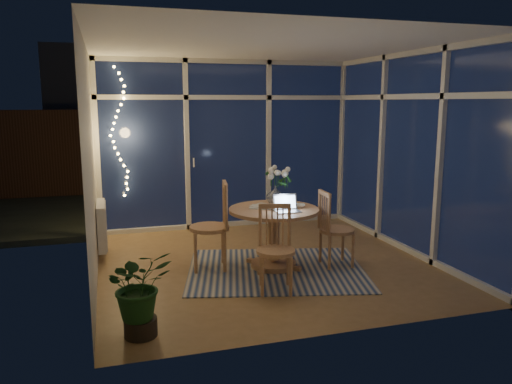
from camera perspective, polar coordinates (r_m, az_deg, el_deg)
floor at (r=6.24m, az=1.22°, el=-8.07°), size 4.00×4.00×0.00m
ceiling at (r=5.95m, az=1.32°, el=16.42°), size 4.00×4.00×0.00m
wall_back at (r=7.87m, az=-3.25°, el=5.44°), size 4.00×0.04×2.60m
wall_front at (r=4.12m, az=9.88°, el=0.85°), size 4.00×0.04×2.60m
wall_left at (r=5.67m, az=-18.36°, el=3.04°), size 0.04×4.00×2.60m
wall_right at (r=6.84m, az=17.46°, el=4.25°), size 0.04×4.00×2.60m
window_wall_back at (r=7.84m, az=-3.18°, el=5.41°), size 4.00×0.10×2.60m
window_wall_right at (r=6.82m, az=17.18°, el=4.24°), size 0.10×4.00×2.60m
radiator at (r=6.72m, az=-17.23°, el=-3.65°), size 0.10×0.70×0.58m
fairy_lights at (r=7.52m, az=-15.44°, el=6.58°), size 0.24×0.10×1.85m
garden_patio at (r=11.07m, az=-4.29°, el=-0.27°), size 12.00×6.00×0.10m
garden_fence at (r=11.33m, az=-7.39°, el=4.82°), size 11.00×0.08×1.80m
neighbour_roof at (r=14.29m, az=-8.31°, el=11.14°), size 7.00×3.00×2.20m
garden_shrubs at (r=9.21m, az=-10.08°, el=0.68°), size 0.90×0.90×0.90m
rug at (r=5.98m, az=2.32°, el=-8.84°), size 2.39×2.09×0.01m
dining_table at (r=5.96m, az=2.03°, el=-5.30°), size 1.29×1.29×0.73m
chair_left at (r=5.89m, az=-5.36°, el=-3.84°), size 0.57×0.57×1.06m
chair_right at (r=6.06m, az=9.24°, el=-4.11°), size 0.46×0.46×0.94m
chair_front at (r=5.20m, az=2.28°, el=-6.53°), size 0.52×0.52×0.92m
laptop at (r=5.68m, az=3.66°, el=-1.27°), size 0.29×0.26×0.21m
flower_vase at (r=6.09m, az=2.23°, el=-0.44°), size 0.24×0.24×0.21m
bowl at (r=5.95m, az=4.91°, el=-1.57°), size 0.18×0.18×0.04m
newspapers at (r=5.93m, az=1.06°, el=-1.68°), size 0.43×0.41×0.02m
phone at (r=5.81m, az=2.88°, el=-1.98°), size 0.12×0.07×0.01m
potted_plant at (r=4.37m, az=-13.19°, el=-11.23°), size 0.64×0.59×0.76m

